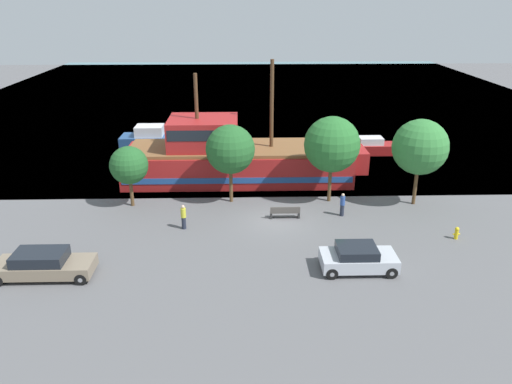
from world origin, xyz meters
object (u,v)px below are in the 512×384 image
object	(u,v)px
fire_hydrant	(457,233)
pedestrian_walking_near	(184,217)
pirate_ship	(234,158)
moored_boat_dockside	(374,147)
parked_car_curb_mid	(358,258)
moored_boat_outer	(154,138)
pedestrian_walking_far	(342,205)
bench_promenade_east	(285,212)
parked_car_curb_front	(43,264)

from	to	relation	value
fire_hydrant	pedestrian_walking_near	world-z (taller)	pedestrian_walking_near
pirate_ship	moored_boat_dockside	xyz separation A→B (m)	(12.74, 6.61, -1.16)
moored_boat_dockside	parked_car_curb_mid	world-z (taller)	moored_boat_dockside
pirate_ship	parked_car_curb_mid	world-z (taller)	pirate_ship
pirate_ship	moored_boat_dockside	distance (m)	14.40
moored_boat_outer	pedestrian_walking_near	xyz separation A→B (m)	(4.84, -18.70, 0.06)
pedestrian_walking_near	pedestrian_walking_far	xyz separation A→B (m)	(10.19, 1.70, -0.01)
parked_car_curb_mid	pedestrian_walking_far	xyz separation A→B (m)	(0.50, 7.00, 0.09)
bench_promenade_east	pedestrian_walking_near	world-z (taller)	pedestrian_walking_near
pirate_ship	moored_boat_dockside	world-z (taller)	pirate_ship
pirate_ship	parked_car_curb_front	size ratio (longest dim) A/B	3.76
moored_boat_dockside	parked_car_curb_front	world-z (taller)	moored_boat_dockside
moored_boat_outer	pedestrian_walking_near	size ratio (longest dim) A/B	4.11
moored_boat_outer	pedestrian_walking_far	bearing A→B (deg)	-48.51
parked_car_curb_mid	pedestrian_walking_near	xyz separation A→B (m)	(-9.69, 5.30, 0.10)
pirate_ship	bench_promenade_east	world-z (taller)	pirate_ship
moored_boat_outer	fire_hydrant	xyz separation A→B (m)	(21.21, -20.56, -0.33)
pedestrian_walking_far	pedestrian_walking_near	bearing A→B (deg)	-170.52
moored_boat_dockside	fire_hydrant	xyz separation A→B (m)	(0.62, -17.47, -0.18)
fire_hydrant	pedestrian_walking_near	bearing A→B (deg)	173.53
parked_car_curb_mid	pedestrian_walking_far	size ratio (longest dim) A/B	2.51
fire_hydrant	pedestrian_walking_near	distance (m)	16.48
moored_boat_outer	moored_boat_dockside	bearing A→B (deg)	-8.52
parked_car_curb_front	parked_car_curb_mid	size ratio (longest dim) A/B	1.26
bench_promenade_east	moored_boat_outer	bearing A→B (deg)	122.99
parked_car_curb_front	pedestrian_walking_near	size ratio (longest dim) A/B	3.14
parked_car_curb_mid	fire_hydrant	bearing A→B (deg)	27.25
bench_promenade_east	pedestrian_walking_near	bearing A→B (deg)	-167.93
bench_promenade_east	pedestrian_walking_near	xyz separation A→B (m)	(-6.41, -1.37, 0.35)
moored_boat_dockside	moored_boat_outer	world-z (taller)	moored_boat_outer
fire_hydrant	pedestrian_walking_far	bearing A→B (deg)	150.03
moored_boat_outer	parked_car_curb_mid	distance (m)	28.05
pirate_ship	pedestrian_walking_far	bearing A→B (deg)	-45.44
parked_car_curb_front	pedestrian_walking_near	distance (m)	8.58
parked_car_curb_mid	pirate_ship	bearing A→B (deg)	115.06
moored_boat_dockside	pedestrian_walking_near	world-z (taller)	pedestrian_walking_near
pirate_ship	fire_hydrant	bearing A→B (deg)	-39.10
pirate_ship	parked_car_curb_mid	distance (m)	15.82
pedestrian_walking_far	fire_hydrant	bearing A→B (deg)	-29.97
parked_car_curb_mid	moored_boat_outer	bearing A→B (deg)	121.20
pirate_ship	bench_promenade_east	xyz separation A→B (m)	(3.40, -7.63, -1.31)
pirate_ship	pedestrian_walking_near	xyz separation A→B (m)	(-3.01, -9.00, -0.96)
moored_boat_outer	bench_promenade_east	size ratio (longest dim) A/B	3.37
parked_car_curb_front	pedestrian_walking_far	xyz separation A→B (m)	(16.77, 7.21, 0.09)
parked_car_curb_mid	fire_hydrant	xyz separation A→B (m)	(6.68, 3.44, -0.28)
bench_promenade_east	fire_hydrant	bearing A→B (deg)	-17.96
moored_boat_dockside	fire_hydrant	size ratio (longest dim) A/B	6.93
moored_boat_dockside	parked_car_curb_mid	distance (m)	21.77
pedestrian_walking_far	bench_promenade_east	bearing A→B (deg)	-174.98
parked_car_curb_mid	fire_hydrant	size ratio (longest dim) A/B	5.15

